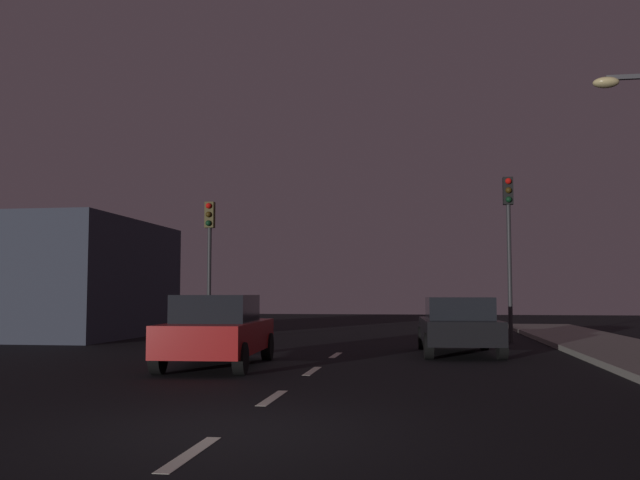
# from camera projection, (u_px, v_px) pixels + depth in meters

# --- Properties ---
(ground_plane) EXTENTS (80.00, 80.00, 0.00)m
(ground_plane) POSITION_uv_depth(u_px,v_px,m) (317.00, 368.00, 15.08)
(ground_plane) COLOR black
(lane_stripe_nearest) EXTENTS (0.16, 1.60, 0.01)m
(lane_stripe_nearest) POSITION_uv_depth(u_px,v_px,m) (190.00, 453.00, 6.99)
(lane_stripe_nearest) COLOR silver
(lane_stripe_nearest) RESTS_ON ground_plane
(lane_stripe_second) EXTENTS (0.16, 1.60, 0.01)m
(lane_stripe_second) POSITION_uv_depth(u_px,v_px,m) (273.00, 398.00, 10.74)
(lane_stripe_second) COLOR silver
(lane_stripe_second) RESTS_ON ground_plane
(lane_stripe_third) EXTENTS (0.16, 1.60, 0.01)m
(lane_stripe_third) POSITION_uv_depth(u_px,v_px,m) (312.00, 371.00, 14.49)
(lane_stripe_third) COLOR silver
(lane_stripe_third) RESTS_ON ground_plane
(lane_stripe_fourth) EXTENTS (0.16, 1.60, 0.01)m
(lane_stripe_fourth) POSITION_uv_depth(u_px,v_px,m) (336.00, 355.00, 18.23)
(lane_stripe_fourth) COLOR silver
(lane_stripe_fourth) RESTS_ON ground_plane
(traffic_signal_left) EXTENTS (0.32, 0.38, 4.76)m
(traffic_signal_left) POSITION_uv_depth(u_px,v_px,m) (209.00, 243.00, 24.43)
(traffic_signal_left) COLOR #2D2D30
(traffic_signal_left) RESTS_ON ground_plane
(traffic_signal_right) EXTENTS (0.32, 0.38, 5.38)m
(traffic_signal_right) POSITION_uv_depth(u_px,v_px,m) (509.00, 227.00, 22.98)
(traffic_signal_right) COLOR #2D2D30
(traffic_signal_right) RESTS_ON ground_plane
(car_stopped_ahead) EXTENTS (2.17, 4.29, 1.49)m
(car_stopped_ahead) POSITION_uv_depth(u_px,v_px,m) (459.00, 325.00, 18.57)
(car_stopped_ahead) COLOR black
(car_stopped_ahead) RESTS_ON ground_plane
(car_adjacent_lane) EXTENTS (2.09, 4.43, 1.55)m
(car_adjacent_lane) POSITION_uv_depth(u_px,v_px,m) (218.00, 331.00, 15.38)
(car_adjacent_lane) COLOR #B21919
(car_adjacent_lane) RESTS_ON ground_plane
(storefront_left) EXTENTS (5.20, 8.35, 4.26)m
(storefront_left) POSITION_uv_depth(u_px,v_px,m) (75.00, 279.00, 26.31)
(storefront_left) COLOR #333847
(storefront_left) RESTS_ON ground_plane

